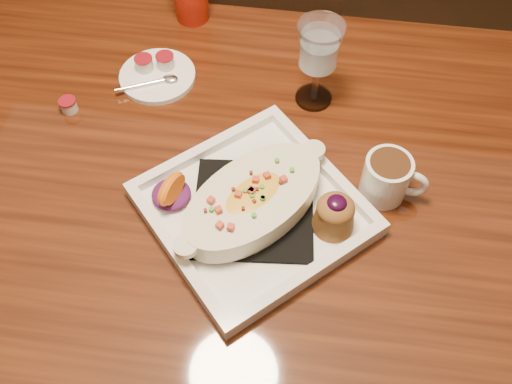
# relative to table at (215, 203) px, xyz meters

# --- Properties ---
(floor) EXTENTS (7.00, 7.00, 0.00)m
(floor) POSITION_rel_table_xyz_m (0.00, 0.00, -0.65)
(floor) COLOR black
(floor) RESTS_ON ground
(table) EXTENTS (1.50, 0.90, 0.75)m
(table) POSITION_rel_table_xyz_m (0.00, 0.00, 0.00)
(table) COLOR #60270D
(table) RESTS_ON floor
(chair_far) EXTENTS (0.42, 0.42, 0.93)m
(chair_far) POSITION_rel_table_xyz_m (-0.00, 0.63, -0.15)
(chair_far) COLOR black
(chair_far) RESTS_ON floor
(plate) EXTENTS (0.44, 0.44, 0.08)m
(plate) POSITION_rel_table_xyz_m (0.09, -0.07, 0.13)
(plate) COLOR white
(plate) RESTS_ON table
(coffee_mug) EXTENTS (0.11, 0.08, 0.08)m
(coffee_mug) POSITION_rel_table_xyz_m (0.29, 0.00, 0.14)
(coffee_mug) COLOR white
(coffee_mug) RESTS_ON table
(goblet) EXTENTS (0.08, 0.08, 0.17)m
(goblet) POSITION_rel_table_xyz_m (0.16, 0.20, 0.22)
(goblet) COLOR silver
(goblet) RESTS_ON table
(saucer) EXTENTS (0.15, 0.15, 0.10)m
(saucer) POSITION_rel_table_xyz_m (-0.15, 0.21, 0.11)
(saucer) COLOR white
(saucer) RESTS_ON table
(creamer_loose) EXTENTS (0.03, 0.03, 0.03)m
(creamer_loose) POSITION_rel_table_xyz_m (-0.29, 0.11, 0.11)
(creamer_loose) COLOR silver
(creamer_loose) RESTS_ON table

